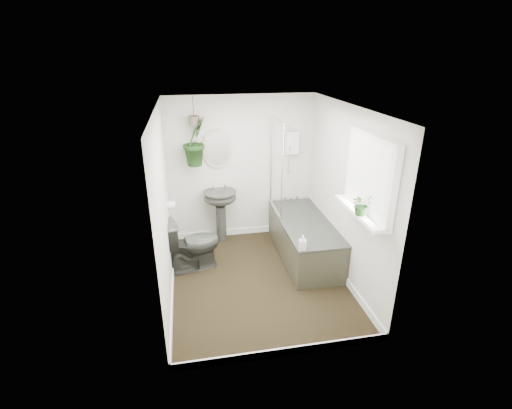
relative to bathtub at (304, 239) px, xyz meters
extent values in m
cube|color=black|center=(-0.80, -0.50, -0.30)|extent=(2.30, 2.80, 0.02)
cube|color=white|center=(-0.80, -0.50, 2.02)|extent=(2.30, 2.80, 0.02)
cube|color=white|center=(-0.80, 0.91, 0.86)|extent=(2.30, 0.02, 2.30)
cube|color=white|center=(-0.80, -1.91, 0.86)|extent=(2.30, 0.02, 2.30)
cube|color=white|center=(-1.96, -0.50, 0.86)|extent=(0.02, 2.80, 2.30)
cube|color=white|center=(0.36, -0.50, 0.86)|extent=(0.02, 2.80, 2.30)
cube|color=white|center=(-0.80, -0.50, -0.24)|extent=(2.30, 2.80, 0.10)
cube|color=white|center=(0.00, 0.84, 1.26)|extent=(0.20, 0.10, 0.35)
ellipsoid|color=#C1B1A0|center=(-1.17, 0.87, 1.21)|extent=(0.46, 0.03, 0.62)
cylinder|color=black|center=(-1.57, 0.86, 1.11)|extent=(0.04, 0.04, 0.22)
cylinder|color=white|center=(-1.90, 0.20, 0.61)|extent=(0.11, 0.11, 0.11)
cube|color=white|center=(0.29, -1.20, 1.36)|extent=(0.08, 1.00, 0.90)
cube|color=white|center=(0.22, -1.20, 0.94)|extent=(0.18, 1.00, 0.04)
cube|color=white|center=(0.24, -1.20, 1.36)|extent=(0.01, 0.86, 0.76)
imported|color=#2F312C|center=(-1.65, -0.03, 0.10)|extent=(0.84, 0.59, 0.78)
imported|color=black|center=(0.17, -1.31, 1.08)|extent=(0.24, 0.22, 0.24)
imported|color=black|center=(-1.50, 0.75, 1.37)|extent=(0.50, 0.51, 0.73)
imported|color=black|center=(-0.29, -0.79, 0.39)|extent=(0.10, 0.10, 0.19)
cylinder|color=brown|center=(-1.50, 0.75, 1.67)|extent=(0.16, 0.16, 0.12)
camera|label=1|loc=(-1.62, -4.69, 2.61)|focal=26.00mm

